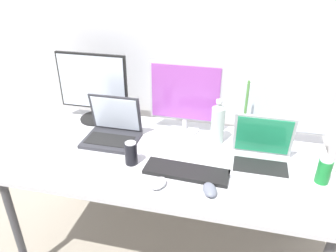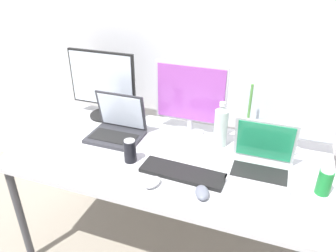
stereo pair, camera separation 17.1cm
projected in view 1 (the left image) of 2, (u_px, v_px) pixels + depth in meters
The scene contains 16 objects.
ground_plane at pixel (168, 249), 2.15m from camera, with size 16.00×16.00×0.00m, color gray.
wall_back at pixel (190, 29), 2.03m from camera, with size 7.00×0.08×2.60m, color silver.
work_desk at pixel (168, 163), 1.82m from camera, with size 1.71×0.83×0.74m.
monitor_left at pixel (93, 86), 2.06m from camera, with size 0.46×0.21×0.44m.
monitor_center at pixel (185, 96), 1.93m from camera, with size 0.43×0.18×0.43m.
monitor_right at pixel (282, 112), 1.83m from camera, with size 0.50×0.17×0.36m.
laptop_silver at pixel (113, 130), 1.92m from camera, with size 0.31×0.25×0.26m.
laptop_secondary at pixel (261, 154), 1.69m from camera, with size 0.31×0.25×0.26m.
keyboard_main at pixel (186, 172), 1.64m from camera, with size 0.43×0.13×0.02m, color black.
keyboard_aux at pixel (300, 203), 1.44m from camera, with size 0.40×0.15×0.02m, color white.
mouse_by_keyboard at pixel (210, 190), 1.51m from camera, with size 0.06×0.10×0.04m, color slate.
mouse_by_laptop at pixel (158, 183), 1.55m from camera, with size 0.06×0.10×0.04m, color silver.
water_bottle at pixel (218, 123), 1.86m from camera, with size 0.08×0.08×0.27m.
soda_can_near_keyboard at pixel (131, 153), 1.70m from camera, with size 0.07×0.07×0.13m.
soda_can_by_laptop at pixel (324, 171), 1.56m from camera, with size 0.07×0.07×0.13m.
bamboo_vase at pixel (242, 135), 1.83m from camera, with size 0.07×0.07×0.40m.
Camera 1 is at (0.35, -1.46, 1.73)m, focal length 35.00 mm.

